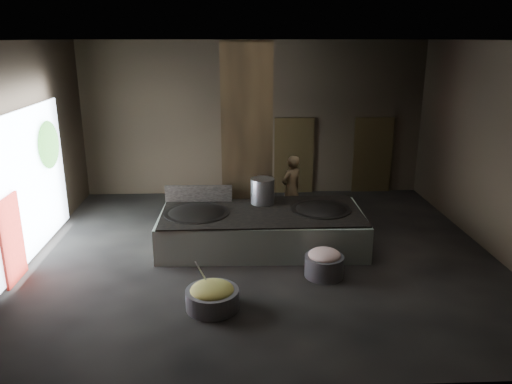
{
  "coord_description": "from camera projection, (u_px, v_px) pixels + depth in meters",
  "views": [
    {
      "loc": [
        -0.63,
        -10.14,
        4.54
      ],
      "look_at": [
        -0.13,
        0.48,
        1.25
      ],
      "focal_mm": 35.0,
      "sensor_mm": 36.0,
      "label": 1
    }
  ],
  "objects": [
    {
      "name": "left_opening",
      "position": [
        29.0,
        183.0,
        10.54
      ],
      "size": [
        0.04,
        4.2,
        3.1
      ],
      "primitive_type": "cube",
      "color": "white",
      "rests_on": "ground"
    },
    {
      "name": "doorway_near",
      "position": [
        294.0,
        157.0,
        15.02
      ],
      "size": [
        1.18,
        0.08,
        2.38
      ],
      "primitive_type": "cube",
      "color": "black",
      "rests_on": "ground"
    },
    {
      "name": "meat_fill",
      "position": [
        325.0,
        255.0,
        9.82
      ],
      "size": [
        0.64,
        0.64,
        0.25
      ],
      "primitive_type": "ellipsoid",
      "color": "tan",
      "rests_on": "meat_basin"
    },
    {
      "name": "meat_basin",
      "position": [
        324.0,
        266.0,
        9.89
      ],
      "size": [
        1.03,
        1.03,
        0.42
      ],
      "primitive_type": "cylinder",
      "rotation": [
        0.0,
        0.0,
        -0.43
      ],
      "color": "slate",
      "rests_on": "ground"
    },
    {
      "name": "ladle",
      "position": [
        204.0,
        276.0,
        8.75
      ],
      "size": [
        0.29,
        0.27,
        0.67
      ],
      "primitive_type": "cylinder",
      "rotation": [
        0.49,
        0.0,
        -0.82
      ],
      "color": "#ADAEB5",
      "rests_on": "veg_basin"
    },
    {
      "name": "cook",
      "position": [
        291.0,
        189.0,
        12.7
      ],
      "size": [
        0.74,
        0.71,
        1.73
      ],
      "primitive_type": "imported",
      "rotation": [
        0.0,
        0.0,
        3.83
      ],
      "color": "olive",
      "rests_on": "ground"
    },
    {
      "name": "back_wall",
      "position": [
        254.0,
        119.0,
        14.72
      ],
      "size": [
        10.0,
        0.1,
        4.5
      ],
      "primitive_type": "cube",
      "color": "black",
      "rests_on": "ground"
    },
    {
      "name": "splash_guard",
      "position": [
        199.0,
        193.0,
        11.76
      ],
      "size": [
        1.58,
        0.1,
        0.39
      ],
      "primitive_type": "cube",
      "rotation": [
        0.0,
        0.0,
        -0.03
      ],
      "color": "black",
      "rests_on": "hearth_platform"
    },
    {
      "name": "right_wall",
      "position": [
        500.0,
        150.0,
        10.61
      ],
      "size": [
        0.1,
        9.0,
        4.5
      ],
      "primitive_type": "cube",
      "color": "black",
      "rests_on": "ground"
    },
    {
      "name": "front_wall",
      "position": [
        286.0,
        236.0,
        6.04
      ],
      "size": [
        10.0,
        0.1,
        4.5
      ],
      "primitive_type": "cube",
      "color": "black",
      "rests_on": "ground"
    },
    {
      "name": "tree_silhouette",
      "position": [
        49.0,
        145.0,
        11.42
      ],
      "size": [
        0.28,
        1.1,
        1.1
      ],
      "primitive_type": "ellipsoid",
      "color": "#194714",
      "rests_on": "left_opening"
    },
    {
      "name": "wok_left_rim",
      "position": [
        197.0,
        213.0,
        11.06
      ],
      "size": [
        1.46,
        1.46,
        0.05
      ],
      "primitive_type": "cylinder",
      "color": "black",
      "rests_on": "hearth_platform"
    },
    {
      "name": "pillar",
      "position": [
        246.0,
        136.0,
        12.18
      ],
      "size": [
        1.2,
        1.2,
        4.5
      ],
      "primitive_type": "cube",
      "color": "black",
      "rests_on": "ground"
    },
    {
      "name": "veg_fill",
      "position": [
        212.0,
        290.0,
        8.67
      ],
      "size": [
        0.77,
        0.77,
        0.24
      ],
      "primitive_type": "ellipsoid",
      "color": "#7D9C4B",
      "rests_on": "veg_basin"
    },
    {
      "name": "wok_right_rim",
      "position": [
        321.0,
        210.0,
        11.29
      ],
      "size": [
        1.36,
        1.36,
        0.05
      ],
      "primitive_type": "cylinder",
      "color": "black",
      "rests_on": "hearth_platform"
    },
    {
      "name": "hearth_platform",
      "position": [
        262.0,
        229.0,
        11.3
      ],
      "size": [
        4.59,
        2.29,
        0.79
      ],
      "primitive_type": "cube",
      "rotation": [
        0.0,
        0.0,
        -0.03
      ],
      "color": "silver",
      "rests_on": "ground"
    },
    {
      "name": "doorway_near_glow",
      "position": [
        284.0,
        158.0,
        15.15
      ],
      "size": [
        0.86,
        0.04,
        2.05
      ],
      "primitive_type": "cube",
      "color": "#8C6647",
      "rests_on": "ground"
    },
    {
      "name": "wok_right",
      "position": [
        321.0,
        213.0,
        11.31
      ],
      "size": [
        1.33,
        1.33,
        0.37
      ],
      "primitive_type": "ellipsoid",
      "color": "black",
      "rests_on": "hearth_platform"
    },
    {
      "name": "pavilion_sliver",
      "position": [
        12.0,
        240.0,
        9.53
      ],
      "size": [
        0.05,
        0.9,
        1.7
      ],
      "primitive_type": "cube",
      "color": "maroon",
      "rests_on": "ground"
    },
    {
      "name": "stock_pot",
      "position": [
        262.0,
        191.0,
        11.61
      ],
      "size": [
        0.55,
        0.55,
        0.59
      ],
      "primitive_type": "cylinder",
      "color": "#ADAEB5",
      "rests_on": "hearth_platform"
    },
    {
      "name": "doorway_far",
      "position": [
        372.0,
        156.0,
        15.13
      ],
      "size": [
        1.18,
        0.08,
        2.38
      ],
      "primitive_type": "cube",
      "color": "black",
      "rests_on": "ground"
    },
    {
      "name": "doorway_far_glow",
      "position": [
        377.0,
        156.0,
        15.34
      ],
      "size": [
        0.82,
        0.04,
        1.93
      ],
      "primitive_type": "cube",
      "color": "#8C6647",
      "rests_on": "ground"
    },
    {
      "name": "wok_left",
      "position": [
        197.0,
        216.0,
        11.08
      ],
      "size": [
        1.43,
        1.43,
        0.39
      ],
      "primitive_type": "ellipsoid",
      "color": "black",
      "rests_on": "hearth_platform"
    },
    {
      "name": "ceiling",
      "position": [
        264.0,
        37.0,
        9.7
      ],
      "size": [
        10.0,
        9.0,
        0.1
      ],
      "primitive_type": "cube",
      "color": "black",
      "rests_on": "back_wall"
    },
    {
      "name": "left_wall",
      "position": [
        16.0,
        155.0,
        10.15
      ],
      "size": [
        0.1,
        9.0,
        4.5
      ],
      "primitive_type": "cube",
      "color": "black",
      "rests_on": "ground"
    },
    {
      "name": "platform_cap",
      "position": [
        262.0,
        212.0,
        11.18
      ],
      "size": [
        4.44,
        2.13,
        0.03
      ],
      "primitive_type": "cube",
      "color": "black",
      "rests_on": "hearth_platform"
    },
    {
      "name": "floor",
      "position": [
        263.0,
        254.0,
        11.06
      ],
      "size": [
        10.0,
        9.0,
        0.1
      ],
      "primitive_type": "cube",
      "color": "black",
      "rests_on": "ground"
    },
    {
      "name": "veg_basin",
      "position": [
        212.0,
        299.0,
        8.72
      ],
      "size": [
        1.22,
        1.22,
        0.35
      ],
      "primitive_type": "cylinder",
      "rotation": [
        0.0,
        0.0,
        -0.38
      ],
      "color": "slate",
      "rests_on": "ground"
    }
  ]
}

